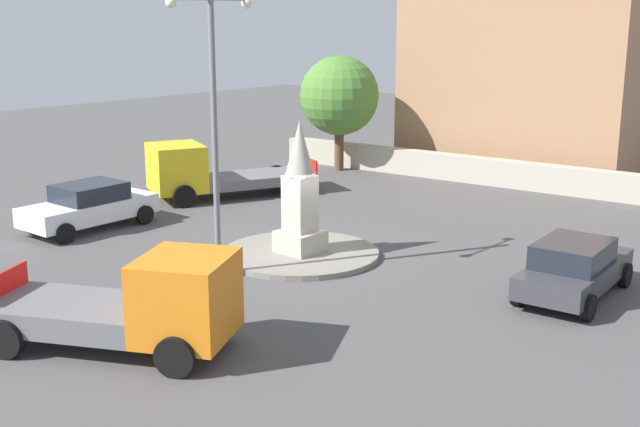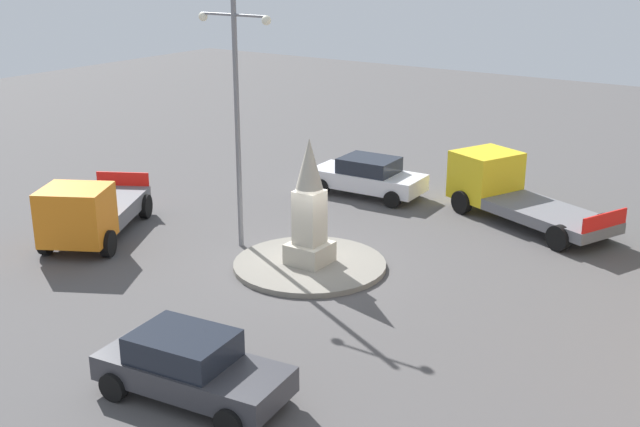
{
  "view_description": "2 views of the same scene",
  "coord_description": "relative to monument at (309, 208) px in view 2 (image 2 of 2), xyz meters",
  "views": [
    {
      "loc": [
        16.59,
        15.93,
        7.03
      ],
      "look_at": [
        -0.42,
        0.4,
        1.29
      ],
      "focal_mm": 46.09,
      "sensor_mm": 36.0,
      "label": 1
    },
    {
      "loc": [
        -12.84,
        18.2,
        9.15
      ],
      "look_at": [
        -0.12,
        -0.38,
        1.63
      ],
      "focal_mm": 44.66,
      "sensor_mm": 36.0,
      "label": 2
    }
  ],
  "objects": [
    {
      "name": "monument",
      "position": [
        0.0,
        0.0,
        0.0
      ],
      "size": [
        1.17,
        1.17,
        3.83
      ],
      "color": "#B2AA99",
      "rests_on": "traffic_island"
    },
    {
      "name": "car_dark_grey_near_island",
      "position": [
        -2.13,
        7.43,
        -1.14
      ],
      "size": [
        4.37,
        2.33,
        1.47
      ],
      "color": "#38383D",
      "rests_on": "ground"
    },
    {
      "name": "traffic_island",
      "position": [
        0.0,
        0.0,
        -1.82
      ],
      "size": [
        4.61,
        4.61,
        0.16
      ],
      "primitive_type": "cylinder",
      "color": "gray",
      "rests_on": "ground"
    },
    {
      "name": "truck_yellow_parked_left",
      "position": [
        -3.1,
        -7.87,
        -0.89
      ],
      "size": [
        6.58,
        4.38,
        2.16
      ],
      "color": "yellow",
      "rests_on": "ground"
    },
    {
      "name": "truck_orange_approaching",
      "position": [
        7.18,
        2.22,
        -0.88
      ],
      "size": [
        4.29,
        5.58,
        2.14
      ],
      "color": "orange",
      "rests_on": "ground"
    },
    {
      "name": "streetlamp",
      "position": [
        2.89,
        -0.26,
        2.75
      ],
      "size": [
        2.72,
        0.28,
        7.76
      ],
      "color": "slate",
      "rests_on": "ground"
    },
    {
      "name": "car_white_far_side",
      "position": [
        2.38,
        -7.31,
        -1.12
      ],
      "size": [
        4.47,
        2.21,
        1.51
      ],
      "color": "silver",
      "rests_on": "ground"
    },
    {
      "name": "ground_plane",
      "position": [
        0.0,
        0.0,
        -1.9
      ],
      "size": [
        80.0,
        80.0,
        0.0
      ],
      "primitive_type": "plane",
      "color": "#4F4C4C"
    }
  ]
}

